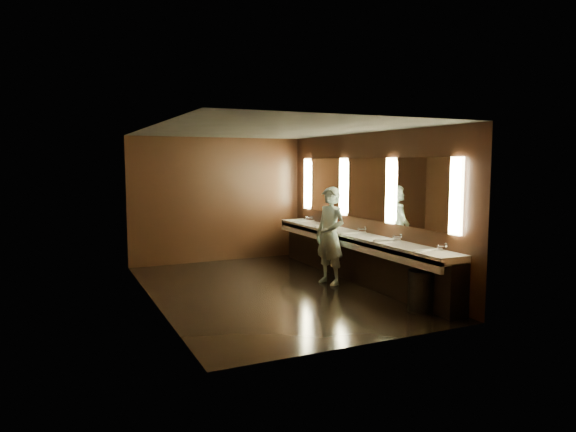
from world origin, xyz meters
The scene contains 10 objects.
floor centered at (0.00, 0.00, 0.00)m, with size 6.00×6.00×0.00m, color black.
ceiling centered at (0.00, 0.00, 2.80)m, with size 4.00×6.00×0.02m, color #2D2D2B.
wall_back centered at (0.00, 3.00, 1.40)m, with size 4.00×0.02×2.80m, color black.
wall_front centered at (0.00, -3.00, 1.40)m, with size 4.00×0.02×2.80m, color black.
wall_left centered at (-2.00, 0.00, 1.40)m, with size 0.02×6.00×2.80m, color black.
wall_right centered at (2.00, 0.00, 1.40)m, with size 0.02×6.00×2.80m, color black.
sink_counter centered at (1.79, 0.00, 0.50)m, with size 0.55×5.40×1.01m.
mirror_band centered at (1.98, 0.00, 1.75)m, with size 0.06×5.03×1.15m.
person centered at (1.21, -0.02, 0.90)m, with size 0.66×0.43×1.80m, color #99D8E4.
trash_bin centered at (1.58, -2.15, 0.31)m, with size 0.40×0.40×0.62m, color black.
Camera 1 is at (-3.45, -8.17, 2.25)m, focal length 32.00 mm.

